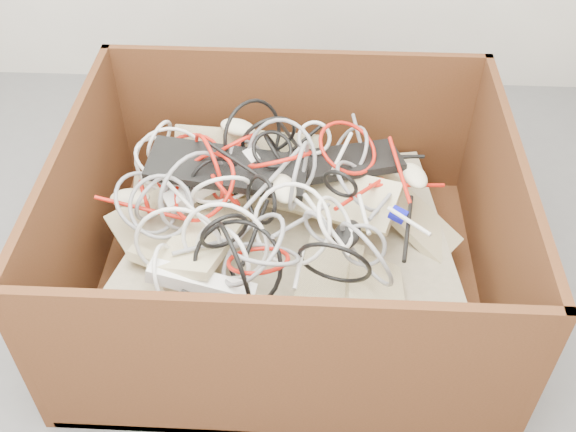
{
  "coord_description": "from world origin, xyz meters",
  "views": [
    {
      "loc": [
        0.32,
        -1.15,
        1.68
      ],
      "look_at": [
        0.25,
        0.29,
        0.3
      ],
      "focal_mm": 42.23,
      "sensor_mm": 36.0,
      "label": 1
    }
  ],
  "objects_px": {
    "cardboard_box": "(282,258)",
    "vga_plug": "(398,215)",
    "power_strip_right": "(201,283)",
    "power_strip_left": "(213,180)"
  },
  "relations": [
    {
      "from": "cardboard_box",
      "to": "vga_plug",
      "type": "bearing_deg",
      "value": -5.75
    },
    {
      "from": "cardboard_box",
      "to": "vga_plug",
      "type": "relative_size",
      "value": 27.95
    },
    {
      "from": "cardboard_box",
      "to": "power_strip_right",
      "type": "height_order",
      "value": "cardboard_box"
    },
    {
      "from": "cardboard_box",
      "to": "power_strip_left",
      "type": "bearing_deg",
      "value": 157.49
    },
    {
      "from": "power_strip_right",
      "to": "vga_plug",
      "type": "xyz_separation_m",
      "value": [
        0.52,
        0.26,
        0.02
      ]
    },
    {
      "from": "power_strip_left",
      "to": "cardboard_box",
      "type": "bearing_deg",
      "value": -51.35
    },
    {
      "from": "vga_plug",
      "to": "power_strip_right",
      "type": "bearing_deg",
      "value": -124.69
    },
    {
      "from": "power_strip_left",
      "to": "power_strip_right",
      "type": "relative_size",
      "value": 1.08
    },
    {
      "from": "power_strip_left",
      "to": "vga_plug",
      "type": "distance_m",
      "value": 0.55
    },
    {
      "from": "vga_plug",
      "to": "cardboard_box",
      "type": "bearing_deg",
      "value": -157.12
    }
  ]
}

